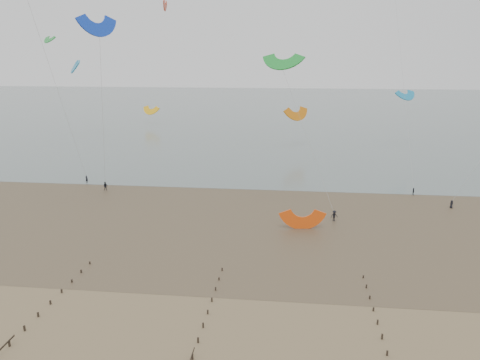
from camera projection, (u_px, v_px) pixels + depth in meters
name	position (u px, v px, depth m)	size (l,w,h in m)	color
ground	(168.00, 319.00, 49.79)	(500.00, 500.00, 0.00)	brown
sea_and_shore	(196.00, 213.00, 83.24)	(500.00, 665.00, 0.03)	#475654
kitesurfer_lead	(87.00, 179.00, 102.31)	(0.60, 0.39, 1.64)	black
kitesurfers	(325.00, 193.00, 91.66)	(143.98, 24.73, 1.88)	black
grounded_kite	(302.00, 229.00, 75.58)	(6.28, 3.29, 4.78)	#F54F0F
kites_airborne	(209.00, 72.00, 129.90)	(242.86, 118.87, 44.56)	#891D5C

